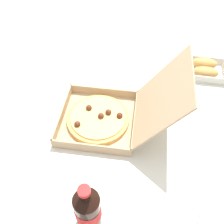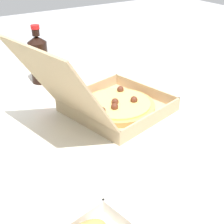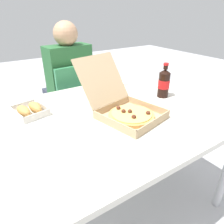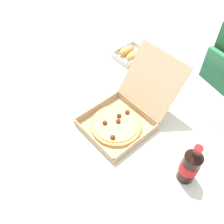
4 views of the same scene
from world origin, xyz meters
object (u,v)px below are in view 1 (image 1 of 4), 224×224
bread_side_box (204,69)px  paper_menu (0,213)px  pizza_box_open (108,115)px  cola_bottle (88,210)px

bread_side_box → paper_menu: 1.01m
paper_menu → bread_side_box: bearing=125.3°
pizza_box_open → cola_bottle: bearing=12.9°
paper_menu → pizza_box_open: bearing=132.1°
bread_side_box → cola_bottle: bearing=-15.4°
bread_side_box → paper_menu: bearing=-29.1°
bread_side_box → cola_bottle: 0.84m
pizza_box_open → bread_side_box: bearing=144.7°
cola_bottle → paper_menu: cola_bottle is taller
cola_bottle → paper_menu: bearing=-73.9°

